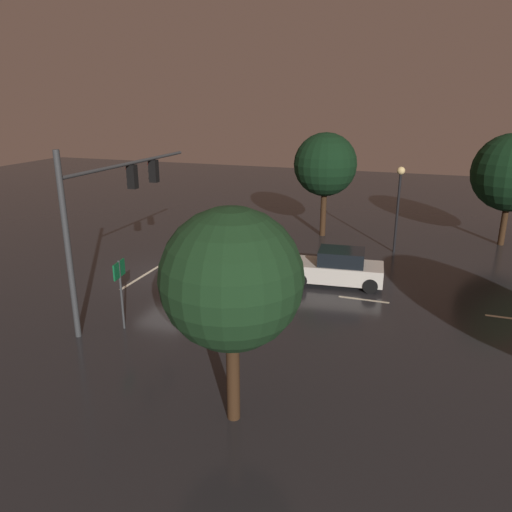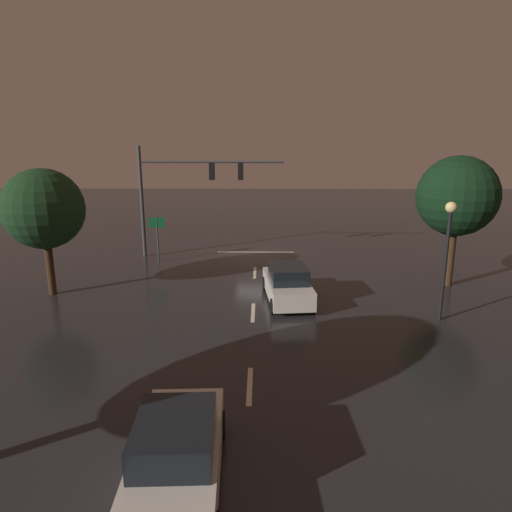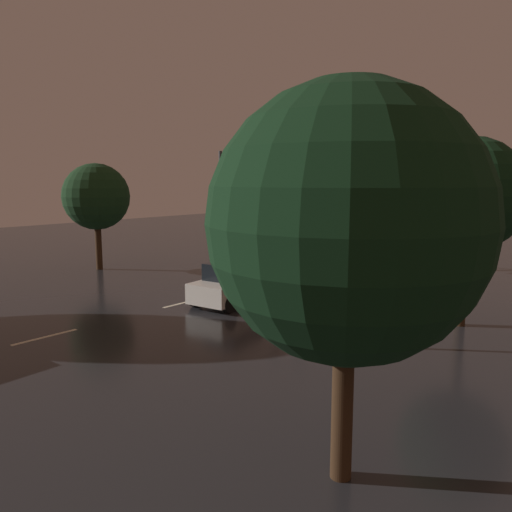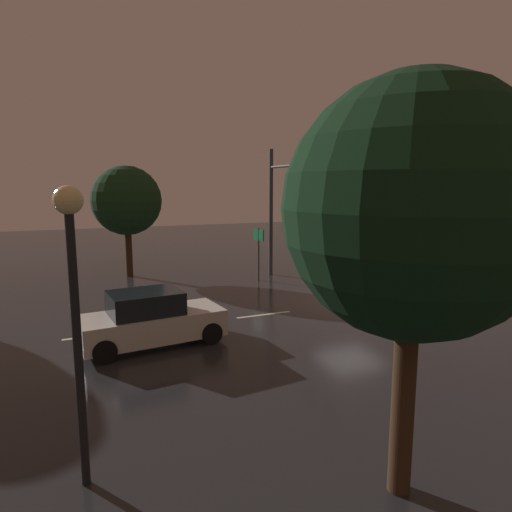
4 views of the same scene
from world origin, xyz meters
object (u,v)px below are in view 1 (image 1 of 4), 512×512
tree_left_near (325,165)px  tree_left_far (512,173)px  tree_right_near (232,279)px  traffic_signal_assembly (112,199)px  car_approaching (338,268)px  route_sign (120,280)px  street_lamp_left_kerb (399,193)px

tree_left_near → tree_left_far: tree_left_far is taller
tree_right_near → traffic_signal_assembly: bearing=-126.9°
traffic_signal_assembly → tree_left_near: size_ratio=1.36×
tree_left_far → car_approaching: bearing=-39.9°
tree_right_near → route_sign: bearing=-122.1°
traffic_signal_assembly → tree_left_far: 22.46m
traffic_signal_assembly → tree_right_near: traffic_signal_assembly is taller
car_approaching → tree_left_near: 9.42m
traffic_signal_assembly → tree_left_far: traffic_signal_assembly is taller
street_lamp_left_kerb → tree_left_near: 5.22m
traffic_signal_assembly → car_approaching: 10.65m
car_approaching → street_lamp_left_kerb: street_lamp_left_kerb is taller
tree_right_near → street_lamp_left_kerb: bearing=170.1°
traffic_signal_assembly → tree_left_far: size_ratio=1.34×
traffic_signal_assembly → tree_right_near: bearing=53.1°
tree_left_far → route_sign: bearing=-41.2°
traffic_signal_assembly → street_lamp_left_kerb: (-11.86, 10.31, -1.20)m
car_approaching → tree_left_near: tree_left_near is taller
car_approaching → street_lamp_left_kerb: size_ratio=0.92×
tree_left_near → traffic_signal_assembly: bearing=-22.1°
tree_right_near → car_approaching: bearing=175.7°
car_approaching → tree_right_near: tree_right_near is taller
street_lamp_left_kerb → route_sign: (13.55, -9.06, -1.45)m
traffic_signal_assembly → street_lamp_left_kerb: traffic_signal_assembly is taller
car_approaching → street_lamp_left_kerb: bearing=160.4°
car_approaching → route_sign: (7.40, -6.88, 1.18)m
route_sign → tree_right_near: 7.42m
traffic_signal_assembly → car_approaching: bearing=125.1°
street_lamp_left_kerb → route_sign: bearing=-33.8°
route_sign → car_approaching: bearing=137.1°
street_lamp_left_kerb → tree_left_near: bearing=-115.1°
street_lamp_left_kerb → tree_right_near: size_ratio=0.82×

